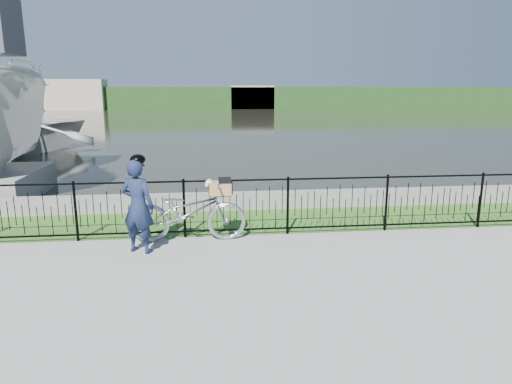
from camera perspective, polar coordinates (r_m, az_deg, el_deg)
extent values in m
plane|color=gray|center=(7.47, -1.56, -9.27)|extent=(120.00, 120.00, 0.00)
cube|color=#32611E|center=(9.92, -2.80, -3.62)|extent=(60.00, 2.00, 0.01)
plane|color=#292A1F|center=(40.00, -5.49, 8.73)|extent=(120.00, 120.00, 0.00)
cube|color=slate|center=(10.83, -3.13, -1.13)|extent=(60.00, 0.30, 0.40)
cube|color=#203F18|center=(66.91, -5.88, 11.63)|extent=(120.00, 6.00, 3.00)
cube|color=#A59A85|center=(67.21, -21.72, 11.24)|extent=(8.00, 4.00, 4.00)
cube|color=#A59A85|center=(65.73, -0.52, 11.76)|extent=(6.00, 3.00, 3.20)
imported|color=#A2A7AD|center=(8.60, -8.48, -2.45)|extent=(2.14, 0.75, 1.13)
cube|color=black|center=(8.52, -4.52, -0.36)|extent=(0.38, 0.18, 0.02)
cube|color=#9B7448|center=(8.52, -4.52, -0.32)|extent=(0.42, 0.33, 0.01)
cube|color=#9B7448|center=(8.65, -4.57, 0.68)|extent=(0.42, 0.02, 0.25)
cube|color=#9B7448|center=(8.34, -4.50, 0.22)|extent=(0.42, 0.02, 0.25)
cube|color=#9B7448|center=(8.50, -3.16, 0.49)|extent=(0.02, 0.33, 0.25)
cube|color=#9B7448|center=(8.49, -5.92, 0.42)|extent=(0.01, 0.33, 0.25)
cube|color=black|center=(8.47, -3.92, 1.49)|extent=(0.23, 0.35, 0.06)
cube|color=black|center=(8.50, -3.04, 0.65)|extent=(0.02, 0.35, 0.20)
ellipsoid|color=silver|center=(8.49, -4.67, 0.49)|extent=(0.31, 0.22, 0.20)
sphere|color=silver|center=(8.45, -5.85, 1.09)|extent=(0.15, 0.15, 0.15)
sphere|color=silver|center=(8.44, -6.18, 0.85)|extent=(0.07, 0.07, 0.07)
sphere|color=black|center=(8.43, -6.35, 0.80)|extent=(0.02, 0.02, 0.02)
cone|color=olive|center=(8.50, -5.86, 1.56)|extent=(0.06, 0.08, 0.08)
cone|color=olive|center=(8.40, -5.72, 1.43)|extent=(0.06, 0.08, 0.08)
imported|color=#141E39|center=(8.12, -14.53, -1.72)|extent=(0.71, 0.61, 1.65)
ellipsoid|color=black|center=(7.96, -14.85, 3.91)|extent=(0.26, 0.29, 0.18)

